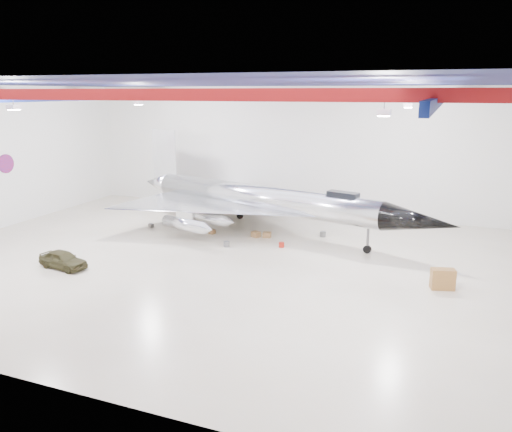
% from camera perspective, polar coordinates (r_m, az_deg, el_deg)
% --- Properties ---
extents(floor, '(40.00, 40.00, 0.00)m').
position_cam_1_polar(floor, '(31.96, -3.41, -5.22)').
color(floor, '#B9AC93').
rests_on(floor, ground).
extents(wall_back, '(40.00, 0.00, 40.00)m').
position_cam_1_polar(wall_back, '(44.54, 4.56, 7.50)').
color(wall_back, silver).
rests_on(wall_back, floor).
extents(ceiling, '(40.00, 40.00, 0.00)m').
position_cam_1_polar(ceiling, '(30.19, -3.72, 14.90)').
color(ceiling, '#0A0F38').
rests_on(ceiling, wall_back).
extents(ceiling_structure, '(39.50, 29.50, 1.08)m').
position_cam_1_polar(ceiling_structure, '(30.18, -3.70, 13.62)').
color(ceiling_structure, maroon).
rests_on(ceiling_structure, ceiling).
extents(wall_roundel, '(0.10, 1.50, 1.50)m').
position_cam_1_polar(wall_roundel, '(44.23, -26.68, 5.36)').
color(wall_roundel, '#B21414').
rests_on(wall_roundel, wall_left).
extents(jet_aircraft, '(26.73, 18.87, 7.40)m').
position_cam_1_polar(jet_aircraft, '(37.81, 0.49, 1.66)').
color(jet_aircraft, silver).
rests_on(jet_aircraft, floor).
extents(jeep, '(3.41, 1.75, 1.11)m').
position_cam_1_polar(jeep, '(32.78, -21.19, -4.66)').
color(jeep, '#34311A').
rests_on(jeep, floor).
extents(desk, '(1.38, 0.94, 1.15)m').
position_cam_1_polar(desk, '(29.28, 20.56, -6.77)').
color(desk, brown).
rests_on(desk, floor).
extents(crate_ply, '(0.60, 0.55, 0.34)m').
position_cam_1_polar(crate_ply, '(38.19, -5.08, -1.77)').
color(crate_ply, olive).
rests_on(crate_ply, floor).
extents(engine_drum, '(0.45, 0.45, 0.38)m').
position_cam_1_polar(engine_drum, '(34.91, -3.38, -3.22)').
color(engine_drum, '#59595B').
rests_on(engine_drum, floor).
extents(parts_bin, '(0.63, 0.54, 0.40)m').
position_cam_1_polar(parts_bin, '(37.05, 1.26, -2.16)').
color(parts_bin, olive).
rests_on(parts_bin, floor).
extents(crate_small, '(0.48, 0.44, 0.27)m').
position_cam_1_polar(crate_small, '(40.78, -11.90, -1.05)').
color(crate_small, '#59595B').
rests_on(crate_small, floor).
extents(tool_chest, '(0.43, 0.43, 0.35)m').
position_cam_1_polar(tool_chest, '(34.79, 2.93, -3.30)').
color(tool_chest, '#A41C10').
rests_on(tool_chest, floor).
extents(oil_barrel, '(0.75, 0.69, 0.42)m').
position_cam_1_polar(oil_barrel, '(37.12, -0.02, -2.11)').
color(oil_barrel, olive).
rests_on(oil_barrel, floor).
extents(spares_box, '(0.55, 0.55, 0.39)m').
position_cam_1_polar(spares_box, '(37.57, 7.65, -2.06)').
color(spares_box, '#59595B').
rests_on(spares_box, floor).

